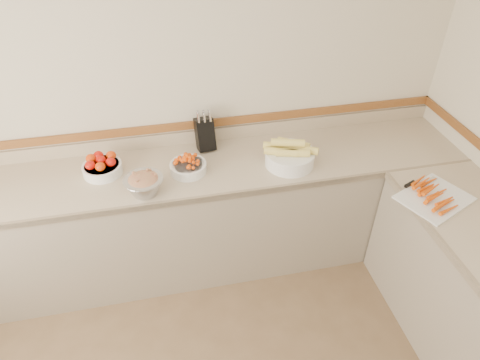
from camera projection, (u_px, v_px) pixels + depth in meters
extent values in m
plane|color=beige|center=(169.00, 94.00, 2.89)|extent=(4.00, 0.00, 4.00)
cube|color=tan|center=(180.00, 172.00, 2.90)|extent=(4.00, 0.65, 0.04)
cube|color=gray|center=(185.00, 220.00, 3.18)|extent=(4.00, 0.63, 0.86)
cube|color=gray|center=(185.00, 201.00, 2.66)|extent=(4.00, 0.02, 0.04)
cube|color=tan|center=(174.00, 139.00, 3.10)|extent=(4.00, 0.02, 0.10)
cube|color=brown|center=(173.00, 127.00, 3.04)|extent=(4.00, 0.02, 0.06)
cube|color=black|center=(205.00, 134.00, 3.03)|extent=(0.14, 0.17, 0.25)
cylinder|color=silver|center=(199.00, 118.00, 2.91)|extent=(0.02, 0.03, 0.06)
cylinder|color=silver|center=(204.00, 118.00, 2.91)|extent=(0.02, 0.03, 0.06)
cylinder|color=silver|center=(210.00, 117.00, 2.92)|extent=(0.02, 0.03, 0.06)
cylinder|color=silver|center=(198.00, 117.00, 2.93)|extent=(0.02, 0.03, 0.06)
cylinder|color=silver|center=(204.00, 116.00, 2.93)|extent=(0.02, 0.03, 0.06)
cylinder|color=silver|center=(210.00, 115.00, 2.94)|extent=(0.02, 0.03, 0.06)
cylinder|color=silver|center=(198.00, 115.00, 2.95)|extent=(0.02, 0.03, 0.06)
cylinder|color=silver|center=(203.00, 114.00, 2.95)|extent=(0.02, 0.03, 0.06)
cylinder|color=silver|center=(209.00, 114.00, 2.96)|extent=(0.02, 0.03, 0.06)
cylinder|color=white|center=(103.00, 169.00, 2.84)|extent=(0.26, 0.26, 0.07)
torus|color=white|center=(102.00, 165.00, 2.82)|extent=(0.26, 0.26, 0.01)
cylinder|color=white|center=(102.00, 165.00, 2.82)|extent=(0.23, 0.23, 0.01)
ellipsoid|color=red|center=(90.00, 165.00, 2.76)|extent=(0.07, 0.07, 0.06)
ellipsoid|color=#E23B08|center=(100.00, 167.00, 2.75)|extent=(0.07, 0.07, 0.06)
ellipsoid|color=red|center=(111.00, 162.00, 2.79)|extent=(0.07, 0.07, 0.06)
ellipsoid|color=#E23B08|center=(91.00, 159.00, 2.82)|extent=(0.07, 0.07, 0.06)
ellipsoid|color=red|center=(101.00, 160.00, 2.81)|extent=(0.07, 0.07, 0.06)
ellipsoid|color=#E23B08|center=(111.00, 155.00, 2.85)|extent=(0.07, 0.07, 0.06)
ellipsoid|color=red|center=(98.00, 155.00, 2.85)|extent=(0.07, 0.07, 0.06)
cylinder|color=white|center=(188.00, 167.00, 2.85)|extent=(0.24, 0.24, 0.06)
torus|color=white|center=(188.00, 164.00, 2.84)|extent=(0.25, 0.25, 0.01)
cylinder|color=white|center=(188.00, 164.00, 2.84)|extent=(0.21, 0.21, 0.01)
sphere|color=#EA4B08|center=(187.00, 158.00, 2.81)|extent=(0.03, 0.03, 0.03)
sphere|color=#EA4B08|center=(191.00, 155.00, 2.87)|extent=(0.03, 0.03, 0.03)
sphere|color=#EA4B08|center=(184.00, 157.00, 2.82)|extent=(0.03, 0.03, 0.03)
sphere|color=#EA4B08|center=(188.00, 166.00, 2.76)|extent=(0.03, 0.03, 0.03)
sphere|color=#EA4B08|center=(192.00, 159.00, 2.82)|extent=(0.03, 0.03, 0.03)
sphere|color=#EA4B08|center=(189.00, 155.00, 2.85)|extent=(0.03, 0.03, 0.03)
sphere|color=#EA4B08|center=(192.00, 159.00, 2.80)|extent=(0.03, 0.03, 0.03)
sphere|color=#EA4B08|center=(187.00, 156.00, 2.80)|extent=(0.03, 0.03, 0.03)
sphere|color=#EA4B08|center=(180.00, 157.00, 2.85)|extent=(0.03, 0.03, 0.03)
sphere|color=#EA4B08|center=(196.00, 164.00, 2.79)|extent=(0.03, 0.03, 0.03)
sphere|color=#EA4B08|center=(188.00, 156.00, 2.80)|extent=(0.03, 0.03, 0.03)
sphere|color=#EA4B08|center=(198.00, 166.00, 2.78)|extent=(0.03, 0.03, 0.03)
sphere|color=#EA4B08|center=(187.00, 156.00, 2.80)|extent=(0.03, 0.03, 0.03)
sphere|color=#EA4B08|center=(183.00, 164.00, 2.78)|extent=(0.03, 0.03, 0.03)
sphere|color=#EA4B08|center=(197.00, 161.00, 2.81)|extent=(0.03, 0.03, 0.03)
sphere|color=#EA4B08|center=(187.00, 157.00, 2.79)|extent=(0.03, 0.03, 0.03)
sphere|color=#EA4B08|center=(190.00, 158.00, 2.80)|extent=(0.03, 0.03, 0.03)
sphere|color=#EA4B08|center=(188.00, 164.00, 2.78)|extent=(0.03, 0.03, 0.03)
sphere|color=#EA4B08|center=(187.00, 163.00, 2.78)|extent=(0.03, 0.03, 0.03)
sphere|color=#EA4B08|center=(194.00, 158.00, 2.83)|extent=(0.03, 0.03, 0.03)
sphere|color=#EA4B08|center=(175.00, 163.00, 2.81)|extent=(0.03, 0.03, 0.03)
sphere|color=#EA4B08|center=(194.00, 160.00, 2.81)|extent=(0.03, 0.03, 0.03)
sphere|color=#EA4B08|center=(192.00, 159.00, 2.80)|extent=(0.03, 0.03, 0.03)
sphere|color=#EA4B08|center=(189.00, 160.00, 2.79)|extent=(0.03, 0.03, 0.03)
sphere|color=#EA4B08|center=(187.00, 157.00, 2.80)|extent=(0.03, 0.03, 0.03)
sphere|color=#EA4B08|center=(179.00, 164.00, 2.78)|extent=(0.03, 0.03, 0.03)
sphere|color=#EA4B08|center=(195.00, 159.00, 2.82)|extent=(0.03, 0.03, 0.03)
sphere|color=#EA4B08|center=(186.00, 158.00, 2.80)|extent=(0.03, 0.03, 0.03)
sphere|color=#EA4B08|center=(194.00, 162.00, 2.79)|extent=(0.03, 0.03, 0.03)
sphere|color=#EA4B08|center=(183.00, 159.00, 2.81)|extent=(0.03, 0.03, 0.03)
sphere|color=#EA4B08|center=(195.00, 157.00, 2.85)|extent=(0.03, 0.03, 0.03)
sphere|color=#EA4B08|center=(185.00, 156.00, 2.85)|extent=(0.03, 0.03, 0.03)
sphere|color=#EA4B08|center=(190.00, 160.00, 2.79)|extent=(0.03, 0.03, 0.03)
sphere|color=#EA4B08|center=(181.00, 159.00, 2.80)|extent=(0.03, 0.03, 0.03)
sphere|color=#EA4B08|center=(183.00, 158.00, 2.83)|extent=(0.03, 0.03, 0.03)
sphere|color=#EA4B08|center=(184.00, 162.00, 2.79)|extent=(0.03, 0.03, 0.03)
cylinder|color=white|center=(290.00, 158.00, 2.91)|extent=(0.34, 0.34, 0.10)
torus|color=white|center=(290.00, 152.00, 2.88)|extent=(0.34, 0.34, 0.01)
cylinder|color=#F4DB65|center=(281.00, 152.00, 2.83)|extent=(0.23, 0.13, 0.05)
cylinder|color=#F4DB65|center=(293.00, 153.00, 2.83)|extent=(0.23, 0.11, 0.05)
cylinder|color=#F4DB65|center=(302.00, 149.00, 2.86)|extent=(0.22, 0.16, 0.05)
cylinder|color=#F4DB65|center=(280.00, 146.00, 2.89)|extent=(0.23, 0.12, 0.05)
cylinder|color=#F4DB65|center=(294.00, 144.00, 2.91)|extent=(0.21, 0.17, 0.05)
cylinder|color=#F4DB65|center=(288.00, 143.00, 2.83)|extent=(0.23, 0.11, 0.05)
cylinder|color=#B2B2BA|center=(144.00, 186.00, 2.66)|extent=(0.25, 0.25, 0.11)
torus|color=#B2B2BA|center=(143.00, 179.00, 2.62)|extent=(0.25, 0.25, 0.01)
ellipsoid|color=#C11639|center=(143.00, 180.00, 2.63)|extent=(0.20, 0.20, 0.06)
cube|color=#C11639|center=(143.00, 178.00, 2.61)|extent=(0.02, 0.02, 0.02)
cube|color=#99C660|center=(154.00, 173.00, 2.65)|extent=(0.02, 0.02, 0.02)
cube|color=#C11639|center=(143.00, 178.00, 2.62)|extent=(0.02, 0.02, 0.02)
cube|color=#99C660|center=(147.00, 179.00, 2.60)|extent=(0.02, 0.02, 0.02)
cube|color=#C11639|center=(140.00, 175.00, 2.63)|extent=(0.02, 0.02, 0.02)
cube|color=#99C660|center=(142.00, 177.00, 2.62)|extent=(0.02, 0.02, 0.02)
cube|color=#C11639|center=(141.00, 177.00, 2.63)|extent=(0.02, 0.02, 0.02)
cube|color=#99C660|center=(135.00, 175.00, 2.64)|extent=(0.02, 0.02, 0.02)
cube|color=#C11639|center=(148.00, 170.00, 2.67)|extent=(0.02, 0.02, 0.02)
cube|color=#99C660|center=(144.00, 177.00, 2.62)|extent=(0.02, 0.02, 0.02)
cube|color=#C11639|center=(150.00, 170.00, 2.68)|extent=(0.02, 0.02, 0.02)
cube|color=#99C660|center=(156.00, 175.00, 2.63)|extent=(0.02, 0.02, 0.02)
cube|color=#C11639|center=(134.00, 173.00, 2.65)|extent=(0.02, 0.02, 0.02)
cube|color=#99C660|center=(137.00, 181.00, 2.58)|extent=(0.02, 0.02, 0.02)
cube|color=white|center=(434.00, 198.00, 2.64)|extent=(0.51, 0.46, 0.01)
cone|color=#EA5308|center=(448.00, 210.00, 2.53)|extent=(0.16, 0.09, 0.03)
cone|color=#EA5308|center=(446.00, 204.00, 2.53)|extent=(0.16, 0.09, 0.03)
cone|color=#EA5308|center=(443.00, 204.00, 2.57)|extent=(0.16, 0.09, 0.03)
cone|color=#EA5308|center=(441.00, 202.00, 2.59)|extent=(0.16, 0.09, 0.03)
cone|color=#EA5308|center=(439.00, 197.00, 2.59)|extent=(0.16, 0.09, 0.03)
cone|color=#EA5308|center=(436.00, 197.00, 2.62)|extent=(0.16, 0.09, 0.03)
cone|color=#EA5308|center=(434.00, 194.00, 2.64)|extent=(0.16, 0.09, 0.03)
cone|color=#EA5308|center=(433.00, 189.00, 2.65)|extent=(0.16, 0.09, 0.03)
cone|color=#EA5308|center=(430.00, 189.00, 2.68)|extent=(0.16, 0.09, 0.03)
cone|color=#EA5308|center=(427.00, 187.00, 2.70)|extent=(0.16, 0.09, 0.03)
cone|color=#EA5308|center=(426.00, 182.00, 2.70)|extent=(0.16, 0.09, 0.03)
cone|color=#EA5308|center=(423.00, 182.00, 2.74)|extent=(0.16, 0.09, 0.03)
cone|color=#EA5308|center=(421.00, 180.00, 2.75)|extent=(0.16, 0.09, 0.03)
cube|color=silver|center=(427.00, 182.00, 2.75)|extent=(0.17, 0.10, 0.00)
cube|color=black|center=(410.00, 184.00, 2.73)|extent=(0.09, 0.05, 0.02)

